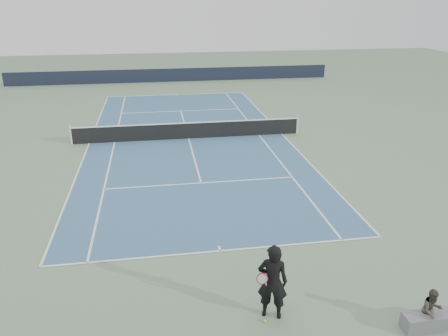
{
  "coord_description": "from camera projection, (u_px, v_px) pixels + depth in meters",
  "views": [
    {
      "loc": [
        -1.79,
        -23.71,
        7.62
      ],
      "look_at": [
        0.83,
        -7.52,
        1.1
      ],
      "focal_mm": 35.0,
      "sensor_mm": 36.0,
      "label": 1
    }
  ],
  "objects": [
    {
      "name": "court_surface",
      "position": [
        189.0,
        139.0,
        24.83
      ],
      "size": [
        10.97,
        23.77,
        0.01
      ],
      "primitive_type": "cube",
      "color": "#365F81",
      "rests_on": "ground"
    },
    {
      "name": "windscreen_far",
      "position": [
        172.0,
        75.0,
        41.01
      ],
      "size": [
        30.0,
        0.25,
        1.2
      ],
      "primitive_type": "cube",
      "color": "black",
      "rests_on": "ground"
    },
    {
      "name": "tennis_net",
      "position": [
        188.0,
        130.0,
        24.64
      ],
      "size": [
        12.9,
        0.1,
        1.07
      ],
      "color": "silver",
      "rests_on": "ground"
    },
    {
      "name": "spectator_bench",
      "position": [
        430.0,
        315.0,
        10.58
      ],
      "size": [
        1.33,
        0.45,
        1.13
      ],
      "color": "slate",
      "rests_on": "ground"
    },
    {
      "name": "tennis_ball",
      "position": [
        265.0,
        321.0,
        10.89
      ],
      "size": [
        0.07,
        0.07,
        0.07
      ],
      "primitive_type": "sphere",
      "color": "#D2E32E",
      "rests_on": "ground"
    },
    {
      "name": "tennis_player",
      "position": [
        272.0,
        281.0,
        10.77
      ],
      "size": [
        0.92,
        0.78,
        2.06
      ],
      "color": "black",
      "rests_on": "ground"
    },
    {
      "name": "ground",
      "position": [
        189.0,
        139.0,
        24.83
      ],
      "size": [
        80.0,
        80.0,
        0.0
      ],
      "primitive_type": "plane",
      "color": "slate"
    }
  ]
}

